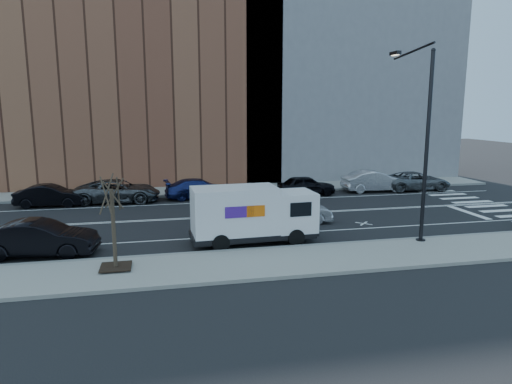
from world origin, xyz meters
name	(u,v)px	position (x,y,z in m)	size (l,w,h in m)	color
ground	(248,216)	(0.00, 0.00, 0.00)	(120.00, 120.00, 0.00)	black
sidewalk_near	(289,261)	(0.00, -8.80, 0.07)	(44.00, 3.60, 0.15)	gray
sidewalk_far	(226,189)	(0.00, 8.80, 0.07)	(44.00, 3.60, 0.15)	gray
curb_near	(278,248)	(0.00, -7.00, 0.08)	(44.00, 0.25, 0.17)	gray
curb_far	(230,193)	(0.00, 7.00, 0.08)	(44.00, 0.25, 0.17)	gray
crosswalk	(479,204)	(16.00, 0.00, 0.00)	(3.00, 14.00, 0.01)	white
road_markings	(248,215)	(0.00, 0.00, 0.00)	(40.00, 8.60, 0.01)	white
bldg_brick	(121,54)	(-8.00, 15.60, 11.00)	(26.00, 10.00, 22.00)	brown
bldg_concrete	(341,37)	(12.00, 15.60, 13.00)	(20.00, 10.00, 26.00)	slate
streetlight	(422,137)	(7.00, -6.91, 5.08)	(0.44, 4.02, 9.34)	black
street_tree	(114,237)	(-7.00, -8.40, 1.45)	(1.20, 1.20, 3.75)	black
fedex_van	(253,214)	(-0.88, -5.60, 1.44)	(6.10, 2.34, 2.75)	black
far_parked_b	(51,196)	(-12.24, 5.32, 0.72)	(1.53, 4.40, 1.45)	black
far_parked_c	(118,191)	(-8.00, 5.80, 0.79)	(2.62, 5.69, 1.58)	#474A4E
far_parked_d	(199,189)	(-2.40, 6.04, 0.71)	(1.99, 4.89, 1.42)	navy
far_parked_e	(306,185)	(5.52, 5.57, 0.74)	(1.74, 4.32, 1.47)	black
far_parked_f	(375,181)	(11.20, 5.86, 0.82)	(1.74, 5.00, 1.65)	#B8B8BD
far_parked_g	(416,181)	(14.74, 5.78, 0.73)	(2.41, 5.23, 1.45)	#565A5F
driving_sedan	(295,211)	(2.25, -2.33, 0.67)	(1.42, 4.08, 1.34)	#B1B2B6
near_parked_rear_a	(40,238)	(-10.39, -5.60, 0.79)	(1.68, 4.82, 1.59)	black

